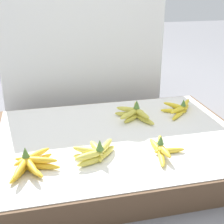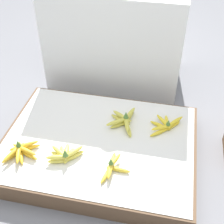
{
  "view_description": "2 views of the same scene",
  "coord_description": "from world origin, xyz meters",
  "px_view_note": "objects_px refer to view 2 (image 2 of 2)",
  "views": [
    {
      "loc": [
        -0.34,
        -1.29,
        0.81
      ],
      "look_at": [
        -0.03,
        0.04,
        0.23
      ],
      "focal_mm": 50.0,
      "sensor_mm": 36.0,
      "label": 1
    },
    {
      "loc": [
        0.36,
        -1.3,
        1.48
      ],
      "look_at": [
        0.07,
        0.05,
        0.32
      ],
      "focal_mm": 50.0,
      "sensor_mm": 36.0,
      "label": 2
    }
  ],
  "objects_px": {
    "banana_bunch_front_midright": "(112,167)",
    "banana_bunch_middle_right": "(166,125)",
    "banana_bunch_front_midleft": "(65,155)",
    "banana_bunch_front_left": "(21,151)",
    "banana_bunch_middle_midright": "(124,120)"
  },
  "relations": [
    {
      "from": "banana_bunch_front_midleft",
      "to": "banana_bunch_front_midright",
      "type": "xyz_separation_m",
      "value": [
        0.28,
        -0.03,
        -0.0
      ]
    },
    {
      "from": "banana_bunch_front_left",
      "to": "banana_bunch_front_midright",
      "type": "bearing_deg",
      "value": -0.33
    },
    {
      "from": "banana_bunch_front_midright",
      "to": "banana_bunch_front_left",
      "type": "bearing_deg",
      "value": 179.67
    },
    {
      "from": "banana_bunch_front_left",
      "to": "banana_bunch_middle_right",
      "type": "height_order",
      "value": "banana_bunch_front_left"
    },
    {
      "from": "banana_bunch_front_midleft",
      "to": "banana_bunch_middle_right",
      "type": "relative_size",
      "value": 0.87
    },
    {
      "from": "banana_bunch_front_left",
      "to": "banana_bunch_front_midleft",
      "type": "height_order",
      "value": "banana_bunch_front_midleft"
    },
    {
      "from": "banana_bunch_front_midleft",
      "to": "banana_bunch_front_midright",
      "type": "height_order",
      "value": "banana_bunch_front_midleft"
    },
    {
      "from": "banana_bunch_front_midright",
      "to": "banana_bunch_middle_midright",
      "type": "xyz_separation_m",
      "value": [
        -0.0,
        0.39,
        0.0
      ]
    },
    {
      "from": "banana_bunch_front_left",
      "to": "banana_bunch_middle_midright",
      "type": "xyz_separation_m",
      "value": [
        0.54,
        0.38,
        0.0
      ]
    },
    {
      "from": "banana_bunch_middle_right",
      "to": "banana_bunch_middle_midright",
      "type": "bearing_deg",
      "value": -176.36
    },
    {
      "from": "banana_bunch_front_midleft",
      "to": "banana_bunch_middle_right",
      "type": "bearing_deg",
      "value": 34.68
    },
    {
      "from": "banana_bunch_front_left",
      "to": "banana_bunch_front_midright",
      "type": "distance_m",
      "value": 0.54
    },
    {
      "from": "banana_bunch_front_midright",
      "to": "banana_bunch_middle_midright",
      "type": "relative_size",
      "value": 0.88
    },
    {
      "from": "banana_bunch_front_midleft",
      "to": "banana_bunch_middle_midright",
      "type": "relative_size",
      "value": 0.75
    },
    {
      "from": "banana_bunch_front_midright",
      "to": "banana_bunch_middle_right",
      "type": "height_order",
      "value": "banana_bunch_front_midright"
    }
  ]
}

